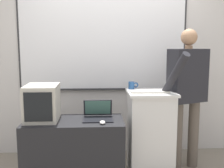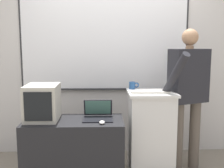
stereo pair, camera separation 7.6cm
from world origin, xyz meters
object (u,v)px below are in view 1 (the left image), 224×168
Objects in this scene: computer_mouse_by_laptop at (103,122)px; person_presenter at (187,89)px; crt_monitor at (42,103)px; lectern_podium at (150,132)px; laptop at (98,113)px; side_desk at (74,151)px; wireless_keyboard at (150,92)px; coffee_mug at (132,85)px.

person_presenter is at bearing 21.12° from computer_mouse_by_laptop.
person_presenter is at bearing 6.87° from crt_monitor.
crt_monitor reaches higher than lectern_podium.
crt_monitor is at bearing 165.10° from person_presenter.
person_presenter is 1.13m from computer_mouse_by_laptop.
laptop is at bearing 167.17° from person_presenter.
wireless_keyboard reaches higher than side_desk.
lectern_podium reaches higher than laptop.
person_presenter reaches higher than crt_monitor.
wireless_keyboard is 1.01× the size of crt_monitor.
side_desk is 0.49m from laptop.
laptop is at bearing 101.68° from computer_mouse_by_laptop.
coffee_mug is at bearing 123.34° from wireless_keyboard.
lectern_podium is 2.25× the size of wireless_keyboard.
wireless_keyboard is 1.21m from crt_monitor.
crt_monitor reaches higher than computer_mouse_by_laptop.
side_desk is (-0.89, -0.17, -0.14)m from lectern_podium.
laptop is at bearing -176.63° from wireless_keyboard.
coffee_mug is (-0.65, 0.13, 0.03)m from person_presenter.
computer_mouse_by_laptop is (0.31, -0.16, 0.37)m from side_desk.
side_desk is 10.98× the size of computer_mouse_by_laptop.
laptop is 0.75× the size of wireless_keyboard.
computer_mouse_by_laptop is at bearing -150.31° from lectern_podium.
lectern_podium is 0.92m from side_desk.
person_presenter is 1.11m from laptop.
computer_mouse_by_laptop is 0.82× the size of coffee_mug.
laptop is 0.76× the size of crt_monitor.
coffee_mug is at bearing 147.10° from person_presenter.
coffee_mug reaches higher than wireless_keyboard.
crt_monitor reaches higher than laptop.
side_desk is 2.53× the size of crt_monitor.
laptop reaches higher than side_desk.
person_presenter is at bearing 15.63° from wireless_keyboard.
wireless_keyboard is 4.38× the size of computer_mouse_by_laptop.
crt_monitor is (-1.68, -0.20, -0.10)m from person_presenter.
coffee_mug is at bearing 35.07° from laptop.
side_desk is at bearing 168.28° from person_presenter.
person_presenter is (0.45, 0.07, 0.50)m from lectern_podium.
laptop is 0.64m from wireless_keyboard.
lectern_podium is at bearing 6.23° from crt_monitor.
coffee_mug is at bearing 27.90° from side_desk.
wireless_keyboard is (-0.48, -0.13, -0.00)m from person_presenter.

